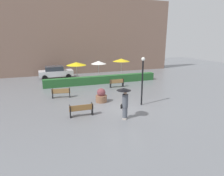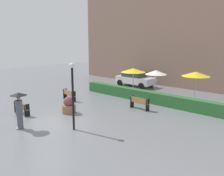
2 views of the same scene
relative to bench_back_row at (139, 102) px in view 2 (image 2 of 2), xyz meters
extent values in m
plane|color=slate|center=(-1.83, -6.25, -0.52)|extent=(60.00, 60.00, 0.00)
cube|color=#9E7242|center=(0.00, 0.06, -0.05)|extent=(1.53, 0.29, 0.04)
cube|color=#9E7242|center=(0.00, -0.10, 0.16)|extent=(1.53, 0.07, 0.39)
cube|color=black|center=(-0.70, 0.05, -0.08)|extent=(0.07, 0.36, 0.87)
cube|color=black|center=(0.70, 0.02, -0.08)|extent=(0.07, 0.36, 0.87)
cube|color=#9E7242|center=(-5.90, -1.74, -0.09)|extent=(1.59, 0.47, 0.04)
cube|color=#9E7242|center=(-5.92, -1.89, 0.13)|extent=(1.56, 0.27, 0.40)
cube|color=black|center=(-6.61, -1.66, -0.09)|extent=(0.11, 0.35, 0.84)
cube|color=black|center=(-5.18, -1.87, -0.09)|extent=(0.11, 0.35, 0.84)
cube|color=olive|center=(-5.00, -6.36, -0.08)|extent=(1.60, 0.29, 0.04)
cube|color=olive|center=(-5.00, -6.51, 0.12)|extent=(1.60, 0.07, 0.37)
cube|color=black|center=(-5.73, -6.36, -0.10)|extent=(0.07, 0.36, 0.82)
cube|color=black|center=(-4.26, -6.39, -0.10)|extent=(0.07, 0.36, 0.82)
cylinder|color=#4C515B|center=(-2.42, -7.77, -0.12)|extent=(0.32, 0.32, 0.79)
cube|color=#B2A599|center=(-2.45, -7.82, -0.48)|extent=(0.39, 0.41, 0.08)
cylinder|color=#4C515B|center=(-2.42, -7.77, 0.71)|extent=(0.38, 0.38, 0.86)
sphere|color=tan|center=(-2.42, -7.77, 1.24)|extent=(0.21, 0.21, 0.21)
cube|color=black|center=(-2.61, -7.67, 0.33)|extent=(0.24, 0.29, 0.22)
cylinder|color=black|center=(-2.50, -7.72, 1.02)|extent=(0.02, 0.02, 0.90)
cone|color=black|center=(-2.50, -7.72, 1.47)|extent=(0.92, 0.92, 0.16)
cylinder|color=brown|center=(-2.91, -4.05, -0.24)|extent=(0.92, 0.92, 0.55)
sphere|color=brown|center=(-2.91, -4.05, 0.29)|extent=(0.69, 0.69, 0.69)
cylinder|color=black|center=(-0.15, -5.79, 1.21)|extent=(0.12, 0.12, 3.46)
sphere|color=white|center=(-0.15, -5.79, 3.06)|extent=(0.28, 0.28, 0.28)
cylinder|color=silver|center=(-3.58, 3.76, 0.58)|extent=(0.06, 0.06, 2.18)
cone|color=yellow|center=(-3.58, 3.76, 1.67)|extent=(2.28, 2.28, 0.35)
cylinder|color=silver|center=(-0.99, 3.52, 0.61)|extent=(0.06, 0.06, 2.25)
cone|color=white|center=(-0.99, 3.52, 1.73)|extent=(1.80, 1.80, 0.35)
cylinder|color=silver|center=(2.19, 4.17, 0.66)|extent=(0.06, 0.06, 2.34)
cone|color=yellow|center=(2.19, 4.17, 1.83)|extent=(2.15, 2.15, 0.35)
cube|color=#28602D|center=(-0.93, 2.15, -0.07)|extent=(13.00, 0.70, 0.88)
cube|color=#846656|center=(-1.83, 9.75, 4.78)|extent=(28.00, 1.20, 10.60)
cube|color=silver|center=(-5.74, 6.87, 0.15)|extent=(4.22, 1.80, 0.70)
cube|color=#333842|center=(-5.94, 6.87, 0.78)|extent=(2.22, 1.64, 0.55)
cylinder|color=black|center=(-4.32, 7.76, -0.20)|extent=(0.64, 0.23, 0.64)
cylinder|color=black|center=(-4.30, 6.01, -0.20)|extent=(0.64, 0.23, 0.64)
cylinder|color=black|center=(-7.17, 7.73, -0.20)|extent=(0.64, 0.23, 0.64)
cylinder|color=black|center=(-7.15, 5.98, -0.20)|extent=(0.64, 0.23, 0.64)
camera|label=1|loc=(-7.06, -18.34, 4.61)|focal=30.60mm
camera|label=2|loc=(10.35, -13.82, 4.42)|focal=39.60mm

